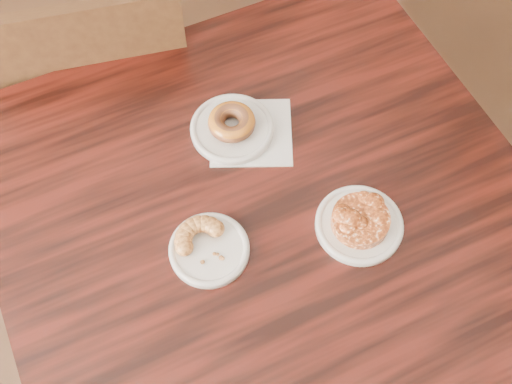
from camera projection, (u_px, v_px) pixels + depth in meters
floor at (237, 290)px, 1.90m from camera, size 5.00×5.00×0.00m
cafe_table at (267, 287)px, 1.51m from camera, size 1.13×1.13×0.75m
chair_far at (109, 83)px, 1.71m from camera, size 0.58×0.58×0.90m
napkin at (251, 132)px, 1.27m from camera, size 0.22×0.22×0.00m
plate_donut at (232, 129)px, 1.26m from camera, size 0.16×0.16×0.01m
plate_cruller at (209, 250)px, 1.14m from camera, size 0.14×0.14×0.01m
plate_fritter at (359, 225)px, 1.16m from camera, size 0.16×0.16×0.01m
glazed_donut at (232, 122)px, 1.24m from camera, size 0.09×0.09×0.03m
apple_fritter at (361, 219)px, 1.14m from camera, size 0.14×0.14×0.03m
cruller_fragment at (209, 245)px, 1.12m from camera, size 0.11×0.11×0.03m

